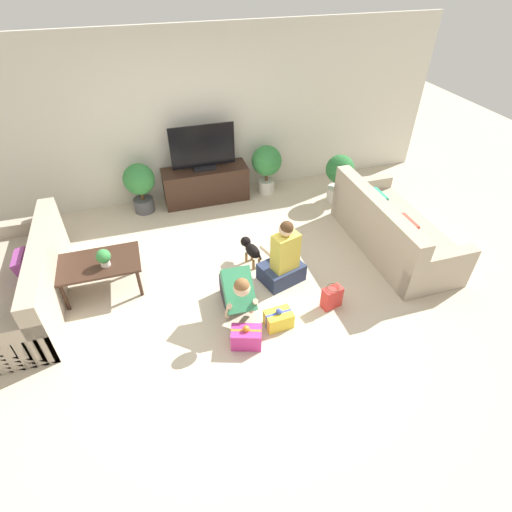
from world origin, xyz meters
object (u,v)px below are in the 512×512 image
object	(u,v)px
sofa_right	(391,230)
coffee_table	(99,265)
tv_console	(206,185)
gift_box_a	(246,337)
sofa_left	(24,285)
potted_plant_corner_right	(339,175)
potted_plant_back_right	(267,164)
gift_bag_a	(332,297)
tv	(203,150)
person_kneeling	(237,292)
tabletop_plant	(104,257)
gift_box_b	(279,319)
dog	(251,249)
person_sitting	(283,261)
potted_plant_back_left	(140,184)

from	to	relation	value
sofa_right	coffee_table	world-z (taller)	sofa_right
coffee_table	tv_console	bearing A→B (deg)	47.01
gift_box_a	sofa_left	bearing A→B (deg)	149.42
tv_console	potted_plant_corner_right	world-z (taller)	potted_plant_corner_right
potted_plant_back_right	gift_bag_a	xyz separation A→B (m)	(-0.10, -2.84, -0.39)
tv	potted_plant_corner_right	xyz separation A→B (m)	(2.08, -0.66, -0.41)
person_kneeling	gift_bag_a	bearing A→B (deg)	-9.58
potted_plant_corner_right	tabletop_plant	size ratio (longest dim) A/B	3.62
sofa_left	sofa_right	distance (m)	4.78
sofa_left	person_kneeling	world-z (taller)	sofa_left
potted_plant_back_right	tv_console	bearing A→B (deg)	177.25
tv	gift_box_b	xyz separation A→B (m)	(0.23, -3.00, -0.79)
tv_console	gift_box_b	bearing A→B (deg)	-85.66
sofa_left	gift_box_b	world-z (taller)	sofa_left
dog	gift_box_a	distance (m)	1.41
potted_plant_corner_right	gift_box_a	bearing A→B (deg)	-132.43
sofa_right	potted_plant_back_right	distance (m)	2.34
sofa_right	potted_plant_back_right	xyz separation A→B (m)	(-1.19, 2.00, 0.25)
sofa_left	person_kneeling	size ratio (longest dim) A/B	2.61
tv_console	gift_box_a	world-z (taller)	tv_console
potted_plant_corner_right	gift_box_a	distance (m)	3.41
dog	sofa_right	bearing A→B (deg)	157.75
person_kneeling	gift_box_a	xyz separation A→B (m)	(-0.03, -0.50, -0.22)
person_sitting	gift_box_a	size ratio (longest dim) A/B	2.47
potted_plant_back_left	gift_box_a	xyz separation A→B (m)	(0.84, -3.11, -0.38)
gift_box_b	person_kneeling	bearing A→B (deg)	139.42
tv_console	gift_box_b	size ratio (longest dim) A/B	4.32
sofa_left	potted_plant_back_left	bearing A→B (deg)	138.88
sofa_left	sofa_right	xyz separation A→B (m)	(4.77, -0.28, 0.00)
potted_plant_corner_right	person_sitting	size ratio (longest dim) A/B	0.87
potted_plant_back_right	person_kneeling	xyz separation A→B (m)	(-1.21, -2.61, -0.20)
sofa_left	tabletop_plant	world-z (taller)	sofa_left
gift_bag_a	potted_plant_back_left	bearing A→B (deg)	124.79
sofa_left	tv	bearing A→B (deg)	124.88
coffee_table	person_kneeling	bearing A→B (deg)	-30.10
sofa_left	gift_box_b	distance (m)	3.03
tabletop_plant	potted_plant_back_right	bearing A→B (deg)	34.93
potted_plant_corner_right	person_kneeling	bearing A→B (deg)	-138.38
coffee_table	gift_bag_a	xyz separation A→B (m)	(2.61, -1.10, -0.25)
potted_plant_back_left	potted_plant_back_right	distance (m)	2.08
coffee_table	potted_plant_back_left	bearing A→B (deg)	70.11
person_sitting	tabletop_plant	world-z (taller)	person_sitting
tv_console	tv	xyz separation A→B (m)	(0.00, 0.00, 0.61)
tv	gift_bag_a	distance (m)	3.13
potted_plant_back_right	potted_plant_corner_right	distance (m)	1.21
potted_plant_back_left	tv	bearing A→B (deg)	2.75
gift_bag_a	dog	bearing A→B (deg)	122.89
sofa_right	person_sitting	world-z (taller)	person_sitting
tv	dog	bearing A→B (deg)	-82.43
tv_console	potted_plant_back_left	distance (m)	1.06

